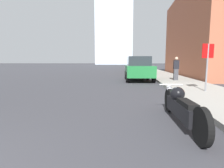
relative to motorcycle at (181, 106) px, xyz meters
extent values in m
cube|color=gray|center=(2.15, 36.55, -0.33)|extent=(2.83, 240.00, 0.15)
cube|color=#9E563D|center=(7.86, 14.79, 3.80)|extent=(8.18, 13.90, 8.41)
cylinder|color=black|center=(-0.04, 0.99, -0.07)|extent=(0.13, 0.67, 0.67)
cylinder|color=black|center=(0.05, -1.09, -0.07)|extent=(0.13, 0.67, 0.67)
cube|color=black|center=(0.00, -0.05, -0.06)|extent=(0.31, 1.59, 0.33)
sphere|color=black|center=(-0.01, 0.27, 0.24)|extent=(0.34, 0.34, 0.34)
cube|color=black|center=(0.02, -0.39, 0.16)|extent=(0.25, 0.73, 0.10)
sphere|color=silver|center=(-0.04, 1.03, 0.26)|extent=(0.16, 0.16, 0.16)
cylinder|color=silver|center=(-0.04, 0.88, 0.38)|extent=(0.62, 0.06, 0.04)
cube|color=#1E6B33|center=(-0.54, 9.27, 0.34)|extent=(2.14, 3.92, 0.78)
cube|color=#23282D|center=(-0.54, 9.27, 1.07)|extent=(1.73, 1.93, 0.68)
cylinder|color=black|center=(-1.51, 10.39, -0.05)|extent=(0.25, 0.73, 0.72)
cylinder|color=black|center=(0.29, 10.50, -0.05)|extent=(0.25, 0.73, 0.72)
cylinder|color=black|center=(-1.36, 8.03, -0.05)|extent=(0.25, 0.73, 0.72)
cylinder|color=black|center=(0.44, 8.15, -0.05)|extent=(0.25, 0.73, 0.72)
cube|color=gold|center=(-0.51, 22.07, 0.26)|extent=(1.90, 4.57, 0.72)
cube|color=#23282D|center=(-0.51, 22.07, 0.93)|extent=(1.55, 2.22, 0.62)
cylinder|color=black|center=(-1.28, 23.50, -0.10)|extent=(0.22, 0.62, 0.61)
cylinder|color=black|center=(0.36, 23.43, -0.10)|extent=(0.22, 0.62, 0.61)
cylinder|color=black|center=(-1.39, 20.71, -0.10)|extent=(0.22, 0.62, 0.61)
cylinder|color=black|center=(0.25, 20.64, -0.10)|extent=(0.22, 0.62, 0.61)
cube|color=#1E3899|center=(-0.44, 32.71, 0.24)|extent=(2.01, 3.98, 0.66)
cube|color=#23282D|center=(-0.44, 32.71, 0.86)|extent=(1.58, 1.97, 0.58)
cylinder|color=black|center=(-1.12, 33.97, -0.09)|extent=(0.26, 0.66, 0.64)
cylinder|color=black|center=(0.46, 33.82, -0.09)|extent=(0.26, 0.66, 0.64)
cylinder|color=black|center=(-1.34, 31.60, -0.09)|extent=(0.26, 0.66, 0.64)
cylinder|color=black|center=(0.24, 31.45, -0.09)|extent=(0.26, 0.66, 0.64)
cube|color=silver|center=(-0.33, 44.69, 0.30)|extent=(2.01, 4.04, 0.76)
cube|color=#23282D|center=(-0.33, 44.69, 1.05)|extent=(1.65, 1.97, 0.74)
cylinder|color=black|center=(-1.26, 45.89, -0.08)|extent=(0.23, 0.66, 0.65)
cylinder|color=black|center=(0.50, 45.96, -0.08)|extent=(0.23, 0.66, 0.65)
cylinder|color=black|center=(-1.16, 43.43, -0.08)|extent=(0.23, 0.66, 0.65)
cylinder|color=black|center=(0.60, 43.50, -0.08)|extent=(0.23, 0.66, 0.65)
cylinder|color=slate|center=(2.12, 3.90, 0.76)|extent=(0.07, 0.07, 2.03)
cube|color=red|center=(2.12, 3.90, 1.47)|extent=(0.57, 0.26, 0.60)
cube|color=#38383D|center=(2.00, 8.55, 0.13)|extent=(0.29, 0.20, 0.77)
cube|color=black|center=(2.00, 8.55, 0.82)|extent=(0.36, 0.20, 0.61)
sphere|color=tan|center=(2.00, 8.55, 1.24)|extent=(0.23, 0.23, 0.23)
camera|label=1|loc=(-1.15, -4.02, 1.00)|focal=28.00mm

